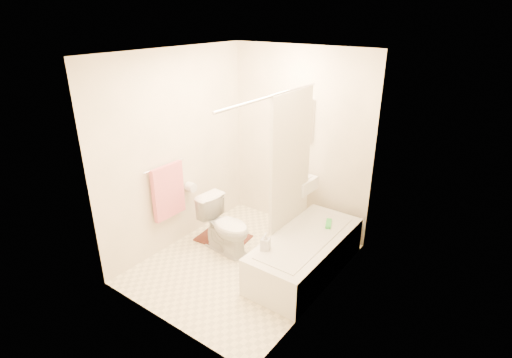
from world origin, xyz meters
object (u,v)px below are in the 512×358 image
Objects in this scene: sink at (295,203)px; soap_bottle at (266,242)px; bathtub at (305,254)px; bath_mat at (223,238)px; toilet at (226,226)px.

soap_bottle is (0.31, -1.12, 0.09)m from sink.
soap_bottle reaches higher than bathtub.
sink is 1.05m from bath_mat.
bathtub is (0.54, -0.65, -0.23)m from sink.
bath_mat is 3.17× the size of soap_bottle.
sink is at bearing 129.57° from bathtub.
toilet is 0.77× the size of sink.
bathtub reaches higher than bath_mat.
bathtub is at bearing -73.49° from toilet.
soap_bottle is at bearing -116.02° from bathtub.
bathtub is 7.80× the size of soap_bottle.
toilet is at bearing -41.30° from bath_mat.
bath_mat is at bearing -133.46° from sink.
bathtub is (1.01, 0.20, -0.12)m from toilet.
sink is at bearing 105.39° from soap_bottle.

